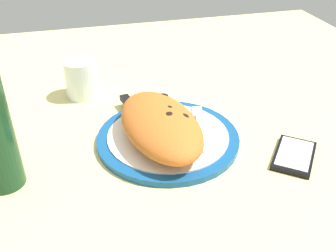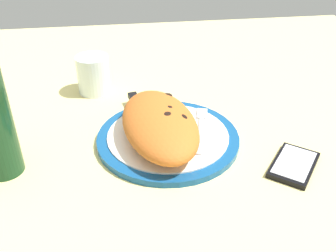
% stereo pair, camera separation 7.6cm
% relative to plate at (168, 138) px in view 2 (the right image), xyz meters
% --- Properties ---
extents(ground_plane, '(1.50, 1.50, 0.03)m').
position_rel_plate_xyz_m(ground_plane, '(0.00, 0.00, -0.02)').
color(ground_plane, '#E5D684').
extents(plate, '(0.29, 0.29, 0.02)m').
position_rel_plate_xyz_m(plate, '(0.00, 0.00, 0.00)').
color(plate, navy).
rests_on(plate, ground_plane).
extents(calzone, '(0.27, 0.17, 0.06)m').
position_rel_plate_xyz_m(calzone, '(-0.01, 0.02, 0.04)').
color(calzone, '#C16023').
rests_on(calzone, plate).
extents(fork, '(0.17, 0.06, 0.00)m').
position_rel_plate_xyz_m(fork, '(0.02, -0.07, 0.01)').
color(fork, silver).
rests_on(fork, plate).
extents(knife, '(0.21, 0.06, 0.01)m').
position_rel_plate_xyz_m(knife, '(0.10, 0.05, 0.01)').
color(knife, silver).
rests_on(knife, plate).
extents(smartphone, '(0.13, 0.12, 0.01)m').
position_rel_plate_xyz_m(smartphone, '(-0.11, -0.22, -0.00)').
color(smartphone, black).
rests_on(smartphone, ground_plane).
extents(water_glass, '(0.08, 0.08, 0.09)m').
position_rel_plate_xyz_m(water_glass, '(0.24, 0.15, 0.03)').
color(water_glass, silver).
rests_on(water_glass, ground_plane).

